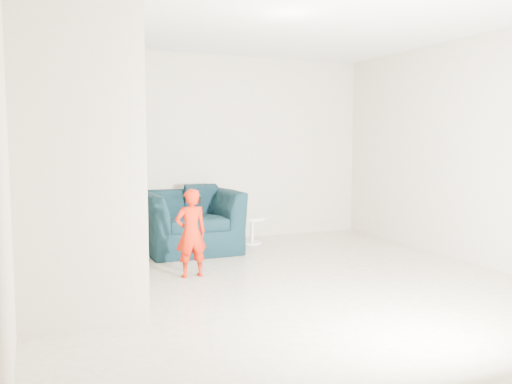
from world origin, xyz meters
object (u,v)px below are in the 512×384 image
toddler (191,233)px  side_table (252,226)px  armchair (190,221)px  staircase (73,197)px

toddler → side_table: 1.97m
armchair → side_table: size_ratio=3.21×
toddler → side_table: (1.31, 1.46, -0.22)m
armchair → toddler: toddler is taller
side_table → staircase: 3.11m
toddler → side_table: size_ratio=2.49×
toddler → staircase: bearing=7.7°
armchair → toddler: bearing=-105.4°
armchair → staircase: size_ratio=0.34×
toddler → staircase: size_ratio=0.27×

